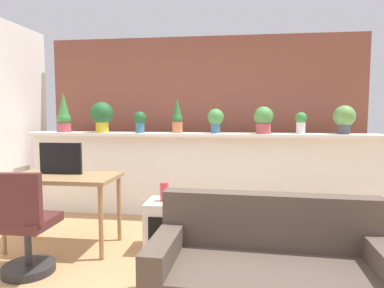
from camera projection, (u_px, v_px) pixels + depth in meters
The scene contains 17 objects.
divider_wall at pixel (199, 176), 4.56m from camera, with size 4.63×0.16×1.08m, color white.
plant_shelf at pixel (198, 135), 4.47m from camera, with size 4.63×0.39×0.04m, color white.
brick_wall_behind at pixel (203, 122), 5.09m from camera, with size 4.63×0.10×2.50m, color brown.
potted_plant_0 at pixel (64, 115), 4.69m from camera, with size 0.19×0.19×0.54m.
potted_plant_1 at pixel (102, 115), 4.60m from camera, with size 0.31×0.31×0.41m.
potted_plant_2 at pixel (140, 121), 4.53m from camera, with size 0.17×0.17×0.29m.
potted_plant_3 at pixel (177, 117), 4.52m from camera, with size 0.14×0.14×0.46m.
potted_plant_4 at pixel (216, 119), 4.44m from camera, with size 0.21×0.21×0.32m.
potted_plant_5 at pixel (263, 119), 4.33m from camera, with size 0.24×0.24×0.35m.
potted_plant_6 at pixel (301, 122), 4.32m from camera, with size 0.15×0.15×0.28m.
potted_plant_7 at pixel (344, 118), 4.25m from camera, with size 0.27×0.27×0.36m.
desk at pixel (63, 184), 3.47m from camera, with size 1.10×0.60×0.75m.
tv_monitor at pixel (61, 158), 3.54m from camera, with size 0.45×0.04×0.33m, color black.
office_chair at pixel (24, 231), 2.87m from camera, with size 0.46×0.47×0.91m.
side_cube_shelf at pixel (167, 225), 3.45m from camera, with size 0.40×0.41×0.50m.
vase_on_shelf at pixel (164, 192), 3.43m from camera, with size 0.09×0.09×0.19m, color #CC3D47.
couch at pixel (270, 279), 2.26m from camera, with size 1.59×0.83×0.80m.
Camera 1 is at (0.49, -2.48, 1.38)m, focal length 31.82 mm.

